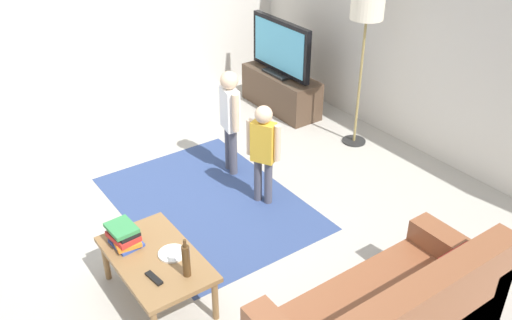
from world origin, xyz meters
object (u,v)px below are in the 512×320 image
(bottle, at_px, (186,260))
(tv_stand, at_px, (281,92))
(child_center, at_px, (263,146))
(book_stack, at_px, (124,235))
(tv_remote, at_px, (154,278))
(coffee_table, at_px, (156,262))
(plate, at_px, (172,253))
(tv, at_px, (281,48))
(floor_lamp, at_px, (367,15))
(child_near_tv, at_px, (230,113))

(bottle, bearing_deg, tv_stand, 132.12)
(child_center, xyz_separation_m, book_stack, (0.34, -1.59, -0.13))
(tv_remote, bearing_deg, bottle, 57.54)
(tv_stand, bearing_deg, book_stack, -57.27)
(child_center, relative_size, tv_remote, 6.21)
(coffee_table, xyz_separation_m, tv_remote, (0.22, -0.12, 0.06))
(tv_remote, height_order, plate, plate)
(bottle, relative_size, tv_remote, 1.91)
(tv_stand, relative_size, tv, 1.09)
(tv_stand, distance_m, tv_remote, 3.94)
(coffee_table, bearing_deg, tv_stand, 127.41)
(tv_stand, xyz_separation_m, tv_remote, (2.47, -3.07, 0.19))
(floor_lamp, relative_size, plate, 8.09)
(tv_stand, xyz_separation_m, tv, (-0.00, -0.02, 0.60))
(tv_stand, bearing_deg, child_center, -42.07)
(child_center, xyz_separation_m, plate, (0.67, -1.35, -0.21))
(tv_stand, relative_size, book_stack, 4.19)
(book_stack, bearing_deg, child_near_tv, 121.51)
(tv, height_order, child_center, tv)
(tv_remote, xyz_separation_m, plate, (-0.17, 0.24, -0.00))
(floor_lamp, bearing_deg, book_stack, -77.51)
(floor_lamp, relative_size, child_center, 1.69)
(tv_stand, height_order, tv, tv)
(tv_stand, distance_m, child_center, 2.24)
(coffee_table, distance_m, tv_remote, 0.26)
(floor_lamp, bearing_deg, tv_remote, -69.34)
(floor_lamp, xyz_separation_m, child_center, (0.38, -1.63, -0.91))
(tv_stand, bearing_deg, plate, -50.82)
(child_near_tv, relative_size, plate, 5.28)
(tv, xyz_separation_m, coffee_table, (2.25, -2.92, -0.48))
(tv_stand, relative_size, child_near_tv, 1.03)
(child_center, distance_m, plate, 1.52)
(bottle, distance_m, tv_remote, 0.27)
(coffee_table, xyz_separation_m, plate, (0.05, 0.12, 0.06))
(plate, bearing_deg, coffee_table, -112.73)
(tv_stand, xyz_separation_m, book_stack, (1.97, -3.07, 0.26))
(bottle, bearing_deg, tv, 132.33)
(tv_stand, distance_m, book_stack, 3.66)
(tv_stand, bearing_deg, tv, -90.00)
(book_stack, relative_size, bottle, 0.88)
(plate, bearing_deg, tv_remote, -54.73)
(tv, relative_size, child_center, 1.04)
(floor_lamp, xyz_separation_m, child_near_tv, (-0.30, -1.57, -0.85))
(tv_remote, bearing_deg, book_stack, 172.44)
(plate, bearing_deg, child_near_tv, 133.62)
(floor_lamp, relative_size, coffee_table, 1.78)
(book_stack, height_order, plate, book_stack)
(tv_stand, height_order, floor_lamp, floor_lamp)
(child_near_tv, height_order, plate, child_near_tv)
(book_stack, bearing_deg, tv_stand, 122.73)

